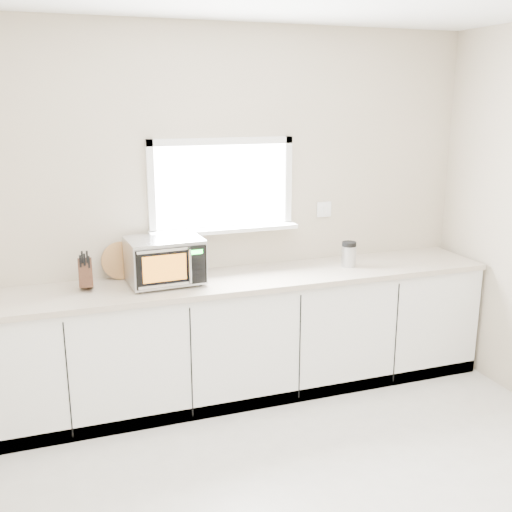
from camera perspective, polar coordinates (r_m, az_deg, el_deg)
name	(u,v)px	position (r m, az deg, el deg)	size (l,w,h in m)	color
back_wall	(221,210)	(4.51, -3.31, 4.38)	(4.00, 0.17, 2.70)	beige
cabinets	(234,339)	(4.50, -2.08, -7.92)	(3.92, 0.60, 0.88)	white
countertop	(234,280)	(4.33, -2.10, -2.34)	(3.92, 0.64, 0.04)	beige
microwave	(165,260)	(4.20, -8.68, -0.37)	(0.52, 0.43, 0.32)	black
knife_block	(86,272)	(4.20, -15.93, -1.49)	(0.10, 0.20, 0.28)	#4B2E1A
cutting_board	(121,260)	(4.38, -12.76, -0.42)	(0.27, 0.27, 0.02)	#AB8142
coffee_grinder	(349,254)	(4.65, 8.82, 0.20)	(0.13, 0.13, 0.20)	#B1B4B9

